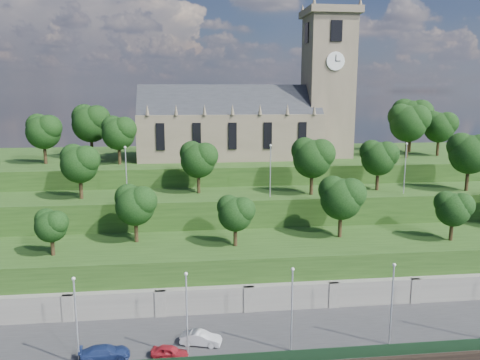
{
  "coord_description": "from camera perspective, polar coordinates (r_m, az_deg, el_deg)",
  "views": [
    {
      "loc": [
        -11.64,
        -38.32,
        26.88
      ],
      "look_at": [
        -3.87,
        30.0,
        13.82
      ],
      "focal_mm": 35.0,
      "sensor_mm": 36.0,
      "label": 1
    }
  ],
  "objects": [
    {
      "name": "promenade",
      "position": [
        52.63,
        7.56,
        -18.81
      ],
      "size": [
        160.0,
        12.0,
        2.0
      ],
      "primitive_type": "cube",
      "color": "#2D2D30",
      "rests_on": "ground"
    },
    {
      "name": "fence",
      "position": [
        47.33,
        9.29,
        -20.27
      ],
      "size": [
        160.0,
        0.1,
        1.2
      ],
      "primitive_type": "cube",
      "color": "black",
      "rests_on": "promenade"
    },
    {
      "name": "retaining_wall",
      "position": [
        57.09,
        6.11,
        -14.59
      ],
      "size": [
        160.0,
        2.1,
        5.0
      ],
      "color": "slate",
      "rests_on": "ground"
    },
    {
      "name": "embankment_lower",
      "position": [
        61.89,
        4.91,
        -10.98
      ],
      "size": [
        160.0,
        12.0,
        8.0
      ],
      "primitive_type": "cube",
      "color": "#203F15",
      "rests_on": "ground"
    },
    {
      "name": "embankment_upper",
      "position": [
        71.44,
        3.19,
        -6.26
      ],
      "size": [
        160.0,
        10.0,
        12.0
      ],
      "primitive_type": "cube",
      "color": "#203F15",
      "rests_on": "ground"
    },
    {
      "name": "hilltop",
      "position": [
        91.17,
        0.99,
        -1.52
      ],
      "size": [
        160.0,
        32.0,
        15.0
      ],
      "primitive_type": "cube",
      "color": "#203F15",
      "rests_on": "ground"
    },
    {
      "name": "church",
      "position": [
        85.32,
        1.91,
        7.82
      ],
      "size": [
        38.6,
        12.35,
        27.6
      ],
      "color": "brown",
      "rests_on": "hilltop"
    },
    {
      "name": "trees_lower",
      "position": [
        60.9,
        9.76,
        -2.7
      ],
      "size": [
        66.72,
        8.63,
        8.09
      ],
      "color": "black",
      "rests_on": "embankment_lower"
    },
    {
      "name": "trees_upper",
      "position": [
        69.27,
        8.24,
        2.88
      ],
      "size": [
        63.19,
        8.53,
        8.8
      ],
      "color": "black",
      "rests_on": "embankment_upper"
    },
    {
      "name": "trees_hilltop",
      "position": [
        85.46,
        5.23,
        7.01
      ],
      "size": [
        76.3,
        16.2,
        10.5
      ],
      "color": "black",
      "rests_on": "hilltop"
    },
    {
      "name": "lamp_posts_promenade",
      "position": [
        46.45,
        6.35,
        -14.78
      ],
      "size": [
        60.36,
        0.36,
        8.59
      ],
      "color": "#B2B2B7",
      "rests_on": "promenade"
    },
    {
      "name": "lamp_posts_upper",
      "position": [
        66.2,
        3.72,
        1.62
      ],
      "size": [
        40.36,
        0.36,
        7.59
      ],
      "color": "#B2B2B7",
      "rests_on": "embankment_upper"
    },
    {
      "name": "car_left",
      "position": [
        47.62,
        -8.55,
        -20.03
      ],
      "size": [
        3.82,
        2.35,
        1.21
      ],
      "primitive_type": "imported",
      "rotation": [
        0.0,
        0.0,
        1.29
      ],
      "color": "maroon",
      "rests_on": "promenade"
    },
    {
      "name": "car_middle",
      "position": [
        49.33,
        -4.8,
        -18.68
      ],
      "size": [
        4.31,
        2.4,
        1.34
      ],
      "primitive_type": "imported",
      "rotation": [
        0.0,
        0.0,
        1.32
      ],
      "color": "#AAAAAF",
      "rests_on": "promenade"
    },
    {
      "name": "car_right",
      "position": [
        48.64,
        -16.15,
        -19.56
      ],
      "size": [
        4.84,
        2.46,
        1.34
      ],
      "primitive_type": "imported",
      "rotation": [
        0.0,
        0.0,
        1.7
      ],
      "color": "navy",
      "rests_on": "promenade"
    }
  ]
}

